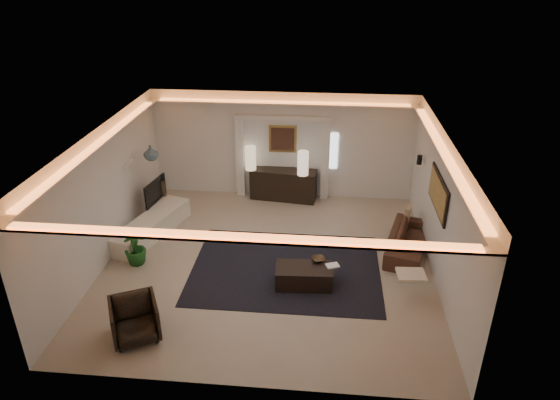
# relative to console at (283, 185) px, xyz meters

# --- Properties ---
(floor) EXTENTS (7.00, 7.00, 0.00)m
(floor) POSITION_rel_console_xyz_m (-0.04, -3.25, -0.40)
(floor) COLOR #ADA38E
(floor) RESTS_ON ground
(ceiling) EXTENTS (7.00, 7.00, 0.00)m
(ceiling) POSITION_rel_console_xyz_m (-0.04, -3.25, 2.50)
(ceiling) COLOR white
(ceiling) RESTS_ON ground
(wall_back) EXTENTS (7.00, 0.00, 7.00)m
(wall_back) POSITION_rel_console_xyz_m (-0.04, 0.25, 1.05)
(wall_back) COLOR silver
(wall_back) RESTS_ON ground
(wall_front) EXTENTS (7.00, 0.00, 7.00)m
(wall_front) POSITION_rel_console_xyz_m (-0.04, -6.75, 1.05)
(wall_front) COLOR silver
(wall_front) RESTS_ON ground
(wall_left) EXTENTS (0.00, 7.00, 7.00)m
(wall_left) POSITION_rel_console_xyz_m (-3.54, -3.25, 1.05)
(wall_left) COLOR silver
(wall_left) RESTS_ON ground
(wall_right) EXTENTS (0.00, 7.00, 7.00)m
(wall_right) POSITION_rel_console_xyz_m (3.46, -3.25, 1.05)
(wall_right) COLOR silver
(wall_right) RESTS_ON ground
(cove_soffit) EXTENTS (7.00, 7.00, 0.04)m
(cove_soffit) POSITION_rel_console_xyz_m (-0.04, -3.25, 2.22)
(cove_soffit) COLOR silver
(cove_soffit) RESTS_ON ceiling
(daylight_slit) EXTENTS (0.25, 0.03, 1.00)m
(daylight_slit) POSITION_rel_console_xyz_m (1.31, 0.23, 0.95)
(daylight_slit) COLOR white
(daylight_slit) RESTS_ON wall_back
(area_rug) EXTENTS (4.00, 3.00, 0.01)m
(area_rug) POSITION_rel_console_xyz_m (0.36, -3.45, -0.39)
(area_rug) COLOR black
(area_rug) RESTS_ON ground
(pilaster_left) EXTENTS (0.22, 0.20, 2.20)m
(pilaster_left) POSITION_rel_console_xyz_m (-1.19, 0.15, 0.70)
(pilaster_left) COLOR silver
(pilaster_left) RESTS_ON ground
(pilaster_right) EXTENTS (0.22, 0.20, 2.20)m
(pilaster_right) POSITION_rel_console_xyz_m (1.11, 0.15, 0.70)
(pilaster_right) COLOR silver
(pilaster_right) RESTS_ON ground
(alcove_header) EXTENTS (2.52, 0.20, 0.12)m
(alcove_header) POSITION_rel_console_xyz_m (-0.04, 0.15, 1.85)
(alcove_header) COLOR silver
(alcove_header) RESTS_ON wall_back
(painting_frame) EXTENTS (0.74, 0.04, 0.74)m
(painting_frame) POSITION_rel_console_xyz_m (-0.04, 0.22, 1.25)
(painting_frame) COLOR tan
(painting_frame) RESTS_ON wall_back
(painting_canvas) EXTENTS (0.62, 0.02, 0.62)m
(painting_canvas) POSITION_rel_console_xyz_m (-0.04, 0.19, 1.25)
(painting_canvas) COLOR #4C2D1E
(painting_canvas) RESTS_ON wall_back
(art_panel_frame) EXTENTS (0.04, 1.64, 0.74)m
(art_panel_frame) POSITION_rel_console_xyz_m (3.43, -2.95, 1.30)
(art_panel_frame) COLOR black
(art_panel_frame) RESTS_ON wall_right
(art_panel_gold) EXTENTS (0.02, 1.50, 0.62)m
(art_panel_gold) POSITION_rel_console_xyz_m (3.40, -2.95, 1.30)
(art_panel_gold) COLOR tan
(art_panel_gold) RESTS_ON wall_right
(wall_sconce) EXTENTS (0.12, 0.12, 0.22)m
(wall_sconce) POSITION_rel_console_xyz_m (3.34, -1.05, 1.28)
(wall_sconce) COLOR black
(wall_sconce) RESTS_ON wall_right
(wall_niche) EXTENTS (0.10, 0.55, 0.04)m
(wall_niche) POSITION_rel_console_xyz_m (-3.48, -1.85, 1.25)
(wall_niche) COLOR silver
(wall_niche) RESTS_ON wall_left
(console) EXTENTS (1.82, 0.77, 0.88)m
(console) POSITION_rel_console_xyz_m (0.00, 0.00, 0.00)
(console) COLOR black
(console) RESTS_ON ground
(lamp_left) EXTENTS (0.33, 0.33, 0.65)m
(lamp_left) POSITION_rel_console_xyz_m (-0.88, -0.03, 0.69)
(lamp_left) COLOR beige
(lamp_left) RESTS_ON console
(lamp_right) EXTENTS (0.33, 0.33, 0.65)m
(lamp_right) POSITION_rel_console_xyz_m (0.53, -0.26, 0.69)
(lamp_right) COLOR beige
(lamp_right) RESTS_ON console
(media_ledge) EXTENTS (1.32, 2.55, 0.46)m
(media_ledge) POSITION_rel_console_xyz_m (-2.96, -2.29, -0.17)
(media_ledge) COLOR silver
(media_ledge) RESTS_ON ground
(tv) EXTENTS (1.02, 0.30, 0.58)m
(tv) POSITION_rel_console_xyz_m (-3.19, -1.42, 0.34)
(tv) COLOR black
(tv) RESTS_ON media_ledge
(figurine) EXTENTS (0.20, 0.20, 0.41)m
(figurine) POSITION_rel_console_xyz_m (-3.04, -1.05, 0.24)
(figurine) COLOR #3A2E1F
(figurine) RESTS_ON media_ledge
(ginger_jar) EXTENTS (0.38, 0.38, 0.36)m
(ginger_jar) POSITION_rel_console_xyz_m (-3.01, -1.63, 1.45)
(ginger_jar) COLOR slate
(ginger_jar) RESTS_ON wall_niche
(plant) EXTENTS (0.62, 0.62, 0.82)m
(plant) POSITION_rel_console_xyz_m (-2.90, -3.53, 0.01)
(plant) COLOR #174C19
(plant) RESTS_ON ground
(sofa) EXTENTS (2.08, 1.26, 0.57)m
(sofa) POSITION_rel_console_xyz_m (3.03, -2.49, -0.12)
(sofa) COLOR brown
(sofa) RESTS_ON ground
(throw_blanket) EXTENTS (0.56, 0.47, 0.06)m
(throw_blanket) POSITION_rel_console_xyz_m (2.84, -4.23, 0.15)
(throw_blanket) COLOR silver
(throw_blanket) RESTS_ON sofa
(throw_pillow) EXTENTS (0.20, 0.38, 0.36)m
(throw_pillow) POSITION_rel_console_xyz_m (3.11, -1.66, 0.15)
(throw_pillow) COLOR tan
(throw_pillow) RESTS_ON sofa
(coffee_table) EXTENTS (1.17, 0.68, 0.42)m
(coffee_table) POSITION_rel_console_xyz_m (0.77, -3.97, -0.20)
(coffee_table) COLOR black
(coffee_table) RESTS_ON ground
(bowl) EXTENTS (0.33, 0.33, 0.06)m
(bowl) POSITION_rel_console_xyz_m (1.05, -3.69, 0.04)
(bowl) COLOR #473623
(bowl) RESTS_ON coffee_table
(magazine) EXTENTS (0.31, 0.27, 0.03)m
(magazine) POSITION_rel_console_xyz_m (1.34, -3.88, 0.02)
(magazine) COLOR white
(magazine) RESTS_ON coffee_table
(armchair) EXTENTS (1.06, 1.07, 0.74)m
(armchair) POSITION_rel_console_xyz_m (-2.08, -5.79, -0.03)
(armchair) COLOR #2C241F
(armchair) RESTS_ON ground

